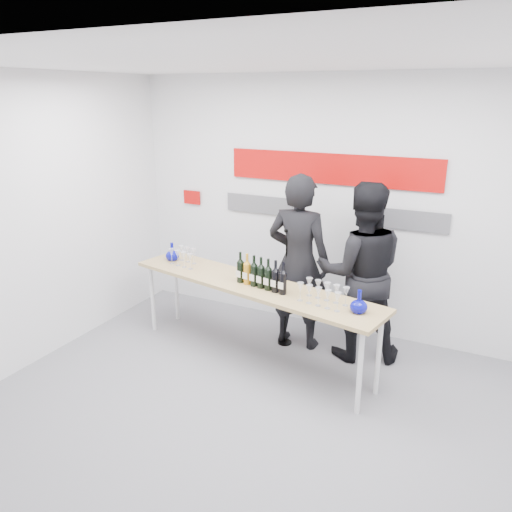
# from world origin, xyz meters

# --- Properties ---
(ground) EXTENTS (5.00, 5.00, 0.00)m
(ground) POSITION_xyz_m (0.00, 0.00, 0.00)
(ground) COLOR slate
(ground) RESTS_ON ground
(back_wall) EXTENTS (5.00, 0.04, 3.00)m
(back_wall) POSITION_xyz_m (0.00, 2.00, 1.50)
(back_wall) COLOR silver
(back_wall) RESTS_ON ground
(signage) EXTENTS (3.38, 0.02, 0.79)m
(signage) POSITION_xyz_m (-0.06, 1.97, 1.81)
(signage) COLOR #B50907
(signage) RESTS_ON back_wall
(tasting_table) EXTENTS (2.99, 1.15, 0.88)m
(tasting_table) POSITION_xyz_m (-0.43, 0.82, 0.81)
(tasting_table) COLOR tan
(tasting_table) RESTS_ON ground
(wine_bottles) EXTENTS (0.62, 0.19, 0.33)m
(wine_bottles) POSITION_xyz_m (-0.28, 0.74, 1.05)
(wine_bottles) COLOR black
(wine_bottles) RESTS_ON tasting_table
(decanter_left) EXTENTS (0.16, 0.16, 0.21)m
(decanter_left) POSITION_xyz_m (-1.61, 1.08, 0.99)
(decanter_left) COLOR #070986
(decanter_left) RESTS_ON tasting_table
(decanter_right) EXTENTS (0.16, 0.16, 0.21)m
(decanter_right) POSITION_xyz_m (0.77, 0.60, 0.99)
(decanter_right) COLOR #070986
(decanter_right) RESTS_ON tasting_table
(glasses_left) EXTENTS (0.36, 0.28, 0.18)m
(glasses_left) POSITION_xyz_m (-1.40, 1.00, 0.97)
(glasses_left) COLOR silver
(glasses_left) RESTS_ON tasting_table
(glasses_right) EXTENTS (0.49, 0.30, 0.18)m
(glasses_right) POSITION_xyz_m (0.41, 0.65, 0.97)
(glasses_right) COLOR silver
(glasses_right) RESTS_ON tasting_table
(presenter_left) EXTENTS (0.72, 0.47, 1.98)m
(presenter_left) POSITION_xyz_m (-0.12, 1.37, 0.99)
(presenter_left) COLOR black
(presenter_left) RESTS_ON ground
(presenter_right) EXTENTS (1.15, 1.03, 1.94)m
(presenter_right) POSITION_xyz_m (0.57, 1.40, 0.97)
(presenter_right) COLOR black
(presenter_right) RESTS_ON ground
(mic_stand) EXTENTS (0.16, 0.16, 1.39)m
(mic_stand) POSITION_xyz_m (-0.24, 1.29, 0.42)
(mic_stand) COLOR black
(mic_stand) RESTS_ON ground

